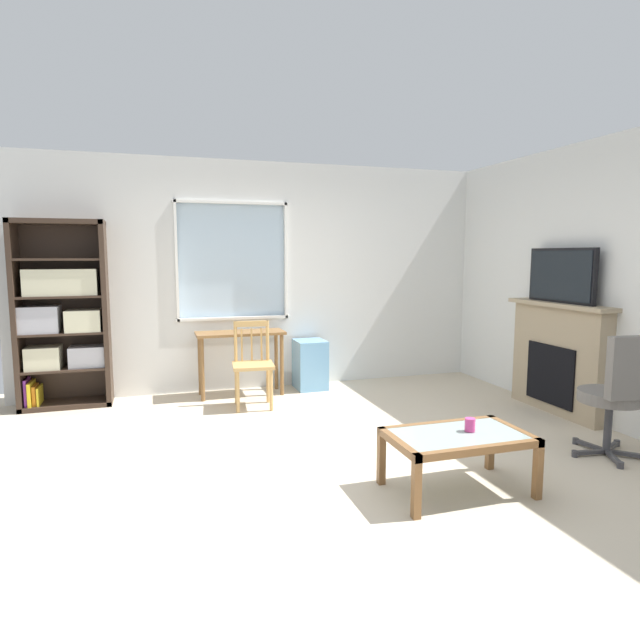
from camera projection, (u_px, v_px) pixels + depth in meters
name	position (u px, v px, depth m)	size (l,w,h in m)	color
ground	(319.00, 457.00, 4.29)	(6.54, 5.82, 0.02)	beige
wall_back_with_window	(262.00, 278.00, 6.42)	(5.54, 0.15, 2.68)	silver
wall_right	(609.00, 283.00, 4.96)	(0.12, 5.02, 2.68)	silver
bookshelf	(62.00, 317.00, 5.59)	(0.90, 0.38, 1.96)	#38281E
desk_under_window	(241.00, 343.00, 6.08)	(0.99, 0.39, 0.73)	brown
wooden_chair	(253.00, 363.00, 5.62)	(0.46, 0.44, 0.90)	tan
plastic_drawer_unit	(310.00, 364.00, 6.41)	(0.35, 0.40, 0.59)	#72ADDB
fireplace	(558.00, 358.00, 5.41)	(0.26, 1.28, 1.12)	tan
tv	(561.00, 275.00, 5.30)	(0.06, 0.87, 0.54)	black
office_chair	(618.00, 390.00, 4.16)	(0.57, 0.59, 1.00)	slate
coffee_table	(458.00, 442.00, 3.61)	(0.94, 0.57, 0.41)	#8C9E99
sippy_cup	(470.00, 425.00, 3.64)	(0.07, 0.07, 0.09)	#DB3D84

